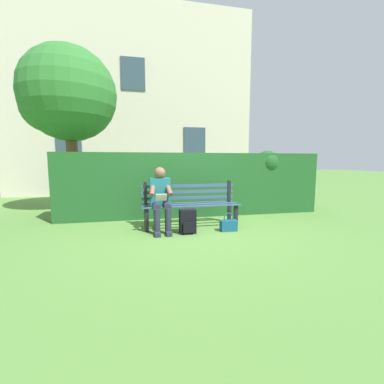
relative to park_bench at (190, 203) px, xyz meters
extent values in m
plane|color=#517F38|center=(0.00, 0.09, -0.47)|extent=(60.00, 60.00, 0.00)
cube|color=black|center=(-0.88, 0.27, -0.24)|extent=(0.07, 0.07, 0.45)
cube|color=black|center=(0.88, 0.27, -0.24)|extent=(0.07, 0.07, 0.45)
cube|color=black|center=(-0.88, -0.09, -0.24)|extent=(0.07, 0.07, 0.45)
cube|color=black|center=(0.88, -0.09, -0.24)|extent=(0.07, 0.07, 0.45)
cube|color=#384C7A|center=(0.00, -0.14, -0.01)|extent=(1.91, 0.06, 0.02)
cube|color=#384C7A|center=(0.00, 0.09, -0.01)|extent=(1.91, 0.06, 0.02)
cube|color=#384C7A|center=(0.00, 0.32, -0.01)|extent=(1.91, 0.06, 0.02)
cube|color=black|center=(-0.88, -0.13, 0.22)|extent=(0.06, 0.06, 0.44)
cube|color=black|center=(0.88, -0.13, 0.22)|extent=(0.06, 0.06, 0.44)
cube|color=#384C7A|center=(0.00, -0.13, 0.09)|extent=(1.91, 0.02, 0.06)
cube|color=#384C7A|center=(0.00, -0.13, 0.22)|extent=(1.91, 0.02, 0.06)
cube|color=#384C7A|center=(0.00, -0.13, 0.34)|extent=(1.91, 0.02, 0.06)
cube|color=#1E6672|center=(0.61, 0.07, 0.26)|extent=(0.38, 0.22, 0.52)
sphere|color=brown|center=(0.61, 0.09, 0.62)|extent=(0.22, 0.22, 0.22)
cylinder|color=#232838|center=(0.51, 0.28, 0.02)|extent=(0.13, 0.42, 0.13)
cylinder|color=#232838|center=(0.71, 0.28, 0.02)|extent=(0.13, 0.42, 0.13)
cylinder|color=#232838|center=(0.51, 0.49, -0.23)|extent=(0.12, 0.12, 0.47)
cylinder|color=#232838|center=(0.71, 0.49, -0.23)|extent=(0.12, 0.12, 0.47)
cube|color=#232838|center=(0.51, 0.57, -0.43)|extent=(0.10, 0.24, 0.07)
cube|color=#232838|center=(0.71, 0.57, -0.43)|extent=(0.10, 0.24, 0.07)
cylinder|color=brown|center=(0.46, 0.21, 0.32)|extent=(0.14, 0.32, 0.26)
cylinder|color=brown|center=(0.76, 0.21, 0.32)|extent=(0.14, 0.32, 0.26)
cube|color=beige|center=(0.61, 0.33, 0.18)|extent=(0.20, 0.07, 0.13)
cube|color=#1E5123|center=(-0.33, -1.08, 0.28)|extent=(6.26, 0.67, 1.50)
sphere|color=#1E5123|center=(-2.21, -0.98, 0.81)|extent=(0.60, 0.60, 0.60)
sphere|color=#1E5123|center=(1.24, -1.15, 0.73)|extent=(0.53, 0.53, 0.53)
cylinder|color=brown|center=(2.65, -2.20, 0.70)|extent=(0.28, 0.28, 2.34)
sphere|color=#2D702D|center=(2.65, -2.20, 2.52)|extent=(2.33, 2.33, 2.33)
sphere|color=#2D702D|center=(3.23, -2.55, 2.28)|extent=(1.40, 1.40, 1.40)
cube|color=beige|center=(1.07, -7.05, 3.24)|extent=(9.56, 3.28, 7.40)
cube|color=#334756|center=(-1.32, -5.39, 1.61)|extent=(0.90, 0.04, 1.20)
cube|color=#334756|center=(3.46, -5.39, 1.61)|extent=(0.90, 0.04, 1.20)
cube|color=#334756|center=(1.07, -5.39, 4.12)|extent=(0.90, 0.04, 1.20)
cube|color=black|center=(0.15, 0.51, -0.25)|extent=(0.29, 0.18, 0.44)
cube|color=black|center=(0.15, 0.62, -0.33)|extent=(0.21, 0.04, 0.19)
cylinder|color=black|center=(0.06, 0.40, -0.22)|extent=(0.04, 0.04, 0.26)
cylinder|color=black|center=(0.24, 0.40, -0.22)|extent=(0.04, 0.04, 0.26)
cube|color=navy|center=(-0.63, 0.52, -0.36)|extent=(0.31, 0.16, 0.20)
torus|color=navy|center=(-0.63, 0.52, -0.21)|extent=(0.19, 0.02, 0.19)
camera|label=1|loc=(1.04, 5.00, 0.84)|focal=24.04mm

